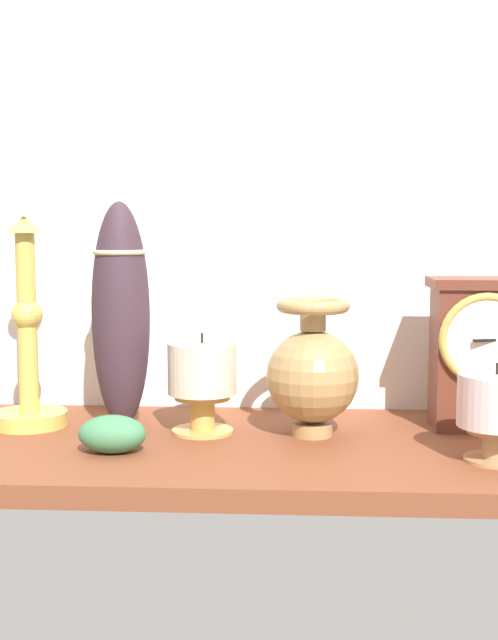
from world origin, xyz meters
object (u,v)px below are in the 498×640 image
pillar_candle_near_clock (496,408)px  tall_ceramic_vase (121,315)px  candlestick_tall_left (27,327)px  pillar_candle_front (202,378)px  mantel_clock (479,351)px  brass_vase_bulbous (312,371)px

pillar_candle_near_clock → tall_ceramic_vase: (-42.18, 12.52, 8.24)cm
candlestick_tall_left → tall_ceramic_vase: (11.54, 0.10, 1.63)cm
candlestick_tall_left → pillar_candle_front: size_ratio=3.37×
pillar_candle_front → mantel_clock: bearing=7.0°
brass_vase_bulbous → pillar_candle_front: 13.11cm
candlestick_tall_left → pillar_candle_front: bearing=-5.4°
pillar_candle_front → tall_ceramic_vase: tall_ceramic_vase is taller
pillar_candle_near_clock → brass_vase_bulbous: bearing=152.7°
mantel_clock → pillar_candle_near_clock: bearing=-94.6°
mantel_clock → brass_vase_bulbous: mantel_clock is taller
mantel_clock → pillar_candle_front: size_ratio=1.53×
brass_vase_bulbous → tall_ceramic_vase: (-23.18, 2.73, 6.25)cm
mantel_clock → brass_vase_bulbous: (-20.16, -4.64, -1.87)cm
pillar_candle_front → tall_ceramic_vase: size_ratio=0.44×
candlestick_tall_left → brass_vase_bulbous: bearing=-4.3°
candlestick_tall_left → brass_vase_bulbous: candlestick_tall_left is taller
brass_vase_bulbous → tall_ceramic_vase: bearing=173.3°
pillar_candle_front → candlestick_tall_left: bearing=174.6°
pillar_candle_near_clock → tall_ceramic_vase: tall_ceramic_vase is taller
mantel_clock → brass_vase_bulbous: 20.77cm
brass_vase_bulbous → pillar_candle_near_clock: bearing=-27.3°
candlestick_tall_left → pillar_candle_near_clock: candlestick_tall_left is taller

